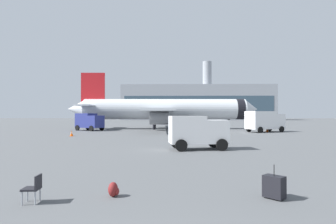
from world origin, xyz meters
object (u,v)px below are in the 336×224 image
object	(u,v)px
cargo_van	(197,131)
safety_cone_near	(72,133)
fuel_truck	(265,121)
safety_cone_mid	(222,131)
traveller_backpack	(114,190)
airplane_at_gate	(164,109)
safety_cone_far	(267,129)
rolling_suitcase	(274,187)
gate_chair	(34,187)
service_truck	(89,121)

from	to	relation	value
cargo_van	safety_cone_near	xyz separation A→B (m)	(-14.70, 12.95, -1.11)
fuel_truck	safety_cone_mid	bearing A→B (deg)	-146.98
traveller_backpack	airplane_at_gate	bearing A→B (deg)	90.42
safety_cone_far	safety_cone_near	bearing A→B (deg)	-159.81
safety_cone_near	airplane_at_gate	bearing A→B (deg)	59.67
rolling_suitcase	gate_chair	xyz separation A→B (m)	(-7.52, -0.69, 0.11)
safety_cone_mid	gate_chair	xyz separation A→B (m)	(-10.62, -30.76, 0.10)
fuel_truck	safety_cone_far	bearing A→B (deg)	55.10
airplane_at_gate	service_truck	xyz separation A→B (m)	(-12.30, -5.88, -2.05)
airplane_at_gate	service_truck	bearing A→B (deg)	-154.45
cargo_van	traveller_backpack	xyz separation A→B (m)	(-3.70, -12.70, -1.22)
fuel_truck	safety_cone_mid	distance (m)	8.82
safety_cone_far	gate_chair	size ratio (longest dim) A/B	0.91
service_truck	safety_cone_mid	xyz separation A→B (m)	(20.94, -8.01, -1.21)
fuel_truck	gate_chair	size ratio (longest dim) A/B	7.49
airplane_at_gate	service_truck	size ratio (longest dim) A/B	6.80
cargo_van	gate_chair	world-z (taller)	cargo_van
safety_cone_far	gate_chair	world-z (taller)	gate_chair
airplane_at_gate	cargo_van	bearing A→B (deg)	-82.66
safety_cone_near	fuel_truck	bearing A→B (deg)	18.88
safety_cone_far	rolling_suitcase	size ratio (longest dim) A/B	0.71
safety_cone_near	gate_chair	xyz separation A→B (m)	(8.71, -26.40, 0.15)
safety_cone_near	safety_cone_mid	world-z (taller)	safety_cone_mid
safety_cone_near	safety_cone_far	size ratio (longest dim) A/B	0.89
safety_cone_near	safety_cone_mid	bearing A→B (deg)	12.72
cargo_van	safety_cone_far	size ratio (longest dim) A/B	5.97
rolling_suitcase	safety_cone_far	bearing A→B (deg)	72.83
fuel_truck	safety_cone_mid	world-z (taller)	fuel_truck
safety_cone_mid	traveller_backpack	distance (m)	31.14
airplane_at_gate	gate_chair	xyz separation A→B (m)	(-1.97, -44.65, -3.16)
airplane_at_gate	traveller_backpack	distance (m)	44.03
traveller_backpack	gate_chair	xyz separation A→B (m)	(-2.29, -0.75, 0.27)
safety_cone_near	traveller_backpack	distance (m)	27.91
fuel_truck	airplane_at_gate	bearing A→B (deg)	150.19
safety_cone_near	traveller_backpack	xyz separation A→B (m)	(11.00, -25.65, -0.11)
fuel_truck	traveller_backpack	distance (m)	38.14
safety_cone_near	cargo_van	bearing A→B (deg)	-41.38
safety_cone_mid	traveller_backpack	xyz separation A→B (m)	(-8.33, -30.01, -0.16)
gate_chair	airplane_at_gate	bearing A→B (deg)	87.47
safety_cone_near	traveller_backpack	world-z (taller)	safety_cone_near
service_truck	safety_cone_mid	size ratio (longest dim) A/B	6.59
safety_cone_mid	safety_cone_far	world-z (taller)	safety_cone_mid
cargo_van	safety_cone_near	world-z (taller)	cargo_van
airplane_at_gate	safety_cone_mid	distance (m)	16.68
safety_cone_mid	safety_cone_far	distance (m)	9.76
cargo_van	rolling_suitcase	world-z (taller)	cargo_van
safety_cone_far	gate_chair	bearing A→B (deg)	-117.01
safety_cone_mid	gate_chair	bearing A→B (deg)	-109.04
cargo_van	safety_cone_near	distance (m)	19.62
fuel_truck	gate_chair	world-z (taller)	fuel_truck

